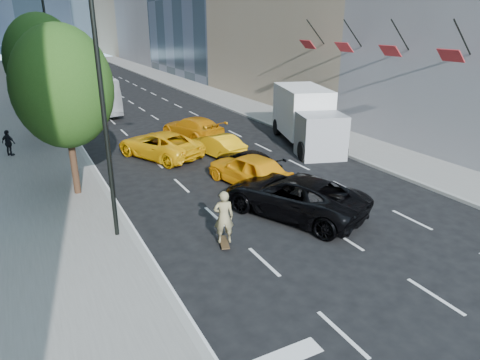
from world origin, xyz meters
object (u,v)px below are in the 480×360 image
skateboarder (224,221)px  black_sedan_mercedes (248,163)px  box_truck (307,117)px  city_bus (82,90)px  black_sedan_lincoln (294,195)px

skateboarder → black_sedan_mercedes: bearing=-106.4°
skateboarder → box_truck: (10.50, 9.67, 0.84)m
skateboarder → city_bus: size_ratio=0.15×
black_sedan_lincoln → box_truck: (6.80, 8.61, 0.97)m
city_bus → box_truck: size_ratio=1.63×
city_bus → black_sedan_lincoln: bearing=-87.3°
black_sedan_mercedes → city_bus: (-4.94, 22.22, 1.17)m
black_sedan_mercedes → box_truck: bearing=-160.5°
black_sedan_mercedes → box_truck: (6.10, 3.32, 1.19)m
black_sedan_lincoln → city_bus: size_ratio=0.47×
box_truck → black_sedan_mercedes: bearing=-133.5°
skateboarder → box_truck: box_truck is taller
black_sedan_lincoln → city_bus: bearing=-106.1°
black_sedan_mercedes → box_truck: size_ratio=0.55×
black_sedan_lincoln → black_sedan_mercedes: black_sedan_lincoln is taller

